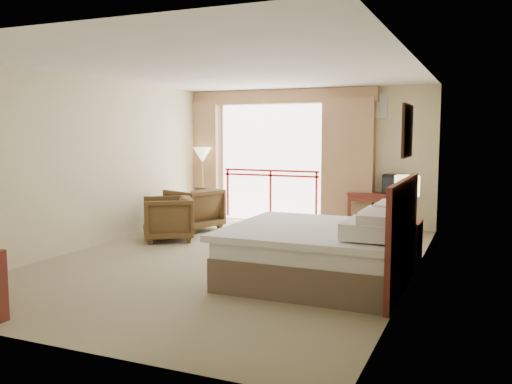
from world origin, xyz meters
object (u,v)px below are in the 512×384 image
at_px(armchair_near, 168,240).
at_px(side_table, 174,211).
at_px(nightstand, 405,242).
at_px(wastebasket, 339,225).
at_px(desk, 378,201).
at_px(floor_lamp, 202,158).
at_px(bed, 322,251).
at_px(tv, 394,184).
at_px(armchair_far, 194,230).
at_px(table_lamp, 407,187).

bearing_deg(armchair_near, side_table, 169.98).
distance_m(nightstand, wastebasket, 2.43).
height_order(desk, floor_lamp, floor_lamp).
bearing_deg(bed, nightstand, 58.45).
distance_m(tv, armchair_far, 3.85).
relative_size(tv, wastebasket, 1.37).
height_order(nightstand, armchair_far, nightstand).
bearing_deg(side_table, nightstand, -11.78).
height_order(nightstand, desk, desk).
bearing_deg(armchair_near, nightstand, 53.59).
relative_size(desk, side_table, 1.97).
distance_m(armchair_near, floor_lamp, 2.66).
bearing_deg(desk, armchair_near, -143.47).
xyz_separation_m(bed, tv, (0.24, 3.91, 0.50)).
relative_size(bed, side_table, 3.92).
height_order(bed, nightstand, bed).
xyz_separation_m(tv, side_table, (-3.74, -1.69, -0.50)).
distance_m(armchair_far, armchair_near, 1.08).
distance_m(nightstand, desk, 2.80).
relative_size(table_lamp, tv, 1.53).
height_order(nightstand, floor_lamp, floor_lamp).
bearing_deg(armchair_far, table_lamp, 94.10).
bearing_deg(side_table, floor_lamp, 97.35).
distance_m(desk, tv, 0.45).
relative_size(wastebasket, armchair_far, 0.34).
relative_size(armchair_far, armchair_near, 1.06).
distance_m(nightstand, armchair_near, 3.97).
xyz_separation_m(bed, armchair_near, (-3.14, 1.44, -0.38)).
xyz_separation_m(bed, armchair_far, (-3.24, 2.52, -0.38)).
distance_m(tv, wastebasket, 1.31).
distance_m(wastebasket, armchair_near, 3.11).
bearing_deg(nightstand, side_table, 168.47).
relative_size(table_lamp, desk, 0.57).
bearing_deg(floor_lamp, armchair_near, -76.28).
relative_size(tv, side_table, 0.74).
relative_size(table_lamp, side_table, 1.13).
bearing_deg(floor_lamp, side_table, -82.65).
xyz_separation_m(nightstand, tv, (-0.57, 2.59, 0.57)).
bearing_deg(table_lamp, wastebasket, 127.27).
xyz_separation_m(table_lamp, floor_lamp, (-4.50, 2.31, 0.23)).
xyz_separation_m(nightstand, table_lamp, (0.00, 0.05, 0.78)).
relative_size(bed, tv, 5.32).
relative_size(bed, wastebasket, 7.27).
bearing_deg(side_table, tv, 24.33).
relative_size(desk, wastebasket, 3.65).
xyz_separation_m(table_lamp, armchair_near, (-3.96, 0.07, -1.08)).
xyz_separation_m(desk, floor_lamp, (-3.63, -0.28, 0.77)).
height_order(tv, floor_lamp, floor_lamp).
xyz_separation_m(bed, wastebasket, (-0.64, 3.27, -0.23)).
xyz_separation_m(desk, wastebasket, (-0.58, -0.69, -0.40)).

